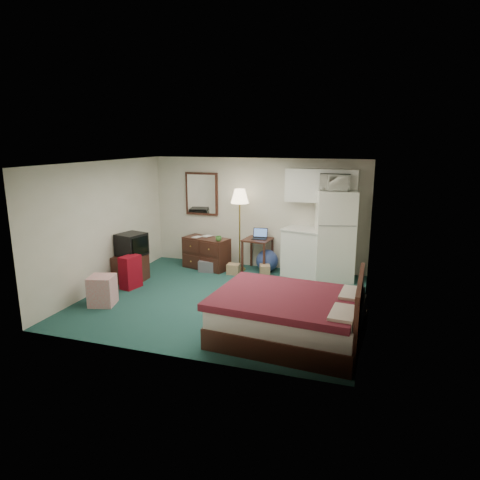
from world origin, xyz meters
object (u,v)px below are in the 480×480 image
(suitcase, at_px, (130,272))
(fridge, at_px, (334,235))
(tv_stand, at_px, (131,268))
(bed, at_px, (289,318))
(dresser, at_px, (206,253))
(kitchen_counter, at_px, (307,253))
(floor_lamp, at_px, (240,230))
(desk, at_px, (257,255))

(suitcase, bearing_deg, fridge, 38.45)
(tv_stand, bearing_deg, suitcase, -58.81)
(bed, bearing_deg, dresser, 135.02)
(kitchen_counter, bearing_deg, bed, -72.18)
(suitcase, bearing_deg, dresser, 73.69)
(fridge, xyz_separation_m, suitcase, (-3.76, -1.87, -0.61))
(floor_lamp, relative_size, suitcase, 2.80)
(dresser, relative_size, fridge, 0.56)
(floor_lamp, bearing_deg, dresser, -170.15)
(floor_lamp, height_order, suitcase, floor_lamp)
(desk, distance_m, suitcase, 2.83)
(tv_stand, bearing_deg, bed, -24.20)
(floor_lamp, xyz_separation_m, tv_stand, (-1.92, -1.48, -0.64))
(desk, relative_size, bed, 0.35)
(dresser, distance_m, tv_stand, 1.77)
(fridge, bearing_deg, dresser, 169.61)
(bed, bearing_deg, suitcase, 164.72)
(fridge, bearing_deg, kitchen_counter, 163.41)
(desk, relative_size, tv_stand, 1.22)
(fridge, bearing_deg, desk, 164.73)
(fridge, distance_m, suitcase, 4.25)
(floor_lamp, height_order, desk, floor_lamp)
(dresser, xyz_separation_m, desk, (1.16, 0.21, 0.01))
(dresser, bearing_deg, kitchen_counter, 19.67)
(dresser, bearing_deg, tv_stand, -115.68)
(kitchen_counter, bearing_deg, desk, -167.93)
(dresser, xyz_separation_m, floor_lamp, (0.76, 0.13, 0.56))
(kitchen_counter, distance_m, suitcase, 3.72)
(desk, distance_m, bed, 3.44)
(floor_lamp, distance_m, tv_stand, 2.50)
(suitcase, bearing_deg, tv_stand, 133.85)
(kitchen_counter, bearing_deg, suitcase, -136.15)
(bed, distance_m, suitcase, 3.67)
(dresser, bearing_deg, bed, -34.42)
(dresser, xyz_separation_m, kitchen_counter, (2.27, 0.19, 0.15))
(dresser, height_order, kitchen_counter, kitchen_counter)
(suitcase, bearing_deg, desk, 54.72)
(bed, bearing_deg, tv_stand, 160.85)
(floor_lamp, bearing_deg, tv_stand, -142.36)
(fridge, bearing_deg, suitcase, -167.13)
(dresser, bearing_deg, fridge, 18.13)
(tv_stand, bearing_deg, dresser, 48.71)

